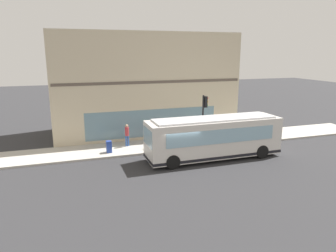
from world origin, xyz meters
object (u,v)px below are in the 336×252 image
(fire_hydrant, at_px, (182,134))
(pedestrian_near_building_entrance, at_px, (161,134))
(pedestrian_walking_along_curb, at_px, (154,136))
(pedestrian_near_hydrant, at_px, (127,134))
(newspaper_vending_box, at_px, (109,147))
(traffic_light_near_corner, at_px, (204,111))
(city_bus_nearside, at_px, (214,138))

(fire_hydrant, bearing_deg, pedestrian_near_building_entrance, 117.29)
(pedestrian_walking_along_curb, bearing_deg, fire_hydrant, -58.06)
(pedestrian_near_hydrant, relative_size, newspaper_vending_box, 2.03)
(traffic_light_near_corner, relative_size, pedestrian_near_hydrant, 2.29)
(fire_hydrant, relative_size, pedestrian_walking_along_curb, 0.45)
(fire_hydrant, distance_m, newspaper_vending_box, 7.08)
(pedestrian_near_hydrant, height_order, pedestrian_near_building_entrance, pedestrian_near_hydrant)
(traffic_light_near_corner, height_order, newspaper_vending_box, traffic_light_near_corner)
(pedestrian_walking_along_curb, height_order, newspaper_vending_box, pedestrian_walking_along_curb)
(city_bus_nearside, xyz_separation_m, pedestrian_near_hydrant, (4.52, 5.57, -0.34))
(city_bus_nearside, relative_size, pedestrian_walking_along_curb, 6.16)
(newspaper_vending_box, bearing_deg, city_bus_nearside, -114.81)
(fire_hydrant, relative_size, pedestrian_near_hydrant, 0.41)
(fire_hydrant, height_order, pedestrian_near_building_entrance, pedestrian_near_building_entrance)
(fire_hydrant, relative_size, pedestrian_near_building_entrance, 0.47)
(pedestrian_near_building_entrance, relative_size, newspaper_vending_box, 1.75)
(pedestrian_near_building_entrance, distance_m, pedestrian_walking_along_curb, 1.04)
(pedestrian_near_building_entrance, xyz_separation_m, newspaper_vending_box, (-0.79, 4.39, -0.44))
(city_bus_nearside, distance_m, pedestrian_walking_along_curb, 4.95)
(traffic_light_near_corner, bearing_deg, pedestrian_near_hydrant, 74.52)
(city_bus_nearside, distance_m, pedestrian_near_hydrant, 7.18)
(city_bus_nearside, bearing_deg, newspaper_vending_box, 65.19)
(pedestrian_walking_along_curb, bearing_deg, newspaper_vending_box, 91.01)
(city_bus_nearside, relative_size, fire_hydrant, 13.59)
(traffic_light_near_corner, xyz_separation_m, fire_hydrant, (2.52, 0.94, -2.54))
(city_bus_nearside, xyz_separation_m, pedestrian_near_building_entrance, (4.12, 2.82, -0.51))
(newspaper_vending_box, bearing_deg, traffic_light_near_corner, -93.68)
(pedestrian_near_building_entrance, distance_m, newspaper_vending_box, 4.48)
(pedestrian_near_hydrant, bearing_deg, traffic_light_near_corner, -105.48)
(newspaper_vending_box, bearing_deg, fire_hydrant, -73.39)
(fire_hydrant, distance_m, pedestrian_walking_along_curb, 3.75)
(traffic_light_near_corner, height_order, pedestrian_near_building_entrance, traffic_light_near_corner)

